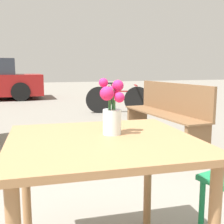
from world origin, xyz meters
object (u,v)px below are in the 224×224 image
at_px(table_front, 102,159).
at_px(bench_middle, 167,112).
at_px(bicycle, 118,99).
at_px(flower_vase, 112,111).

bearing_deg(table_front, bench_middle, 52.94).
bearing_deg(bench_middle, table_front, -127.06).
height_order(bench_middle, bicycle, bench_middle).
distance_m(flower_vase, bench_middle, 2.53).
bearing_deg(bicycle, flower_vase, -110.86).
bearing_deg(flower_vase, table_front, -139.73).
bearing_deg(flower_vase, bicycle, 69.14).
distance_m(bench_middle, bicycle, 2.85).
height_order(table_front, bench_middle, bench_middle).
xyz_separation_m(table_front, bicycle, (1.91, 4.90, -0.29)).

